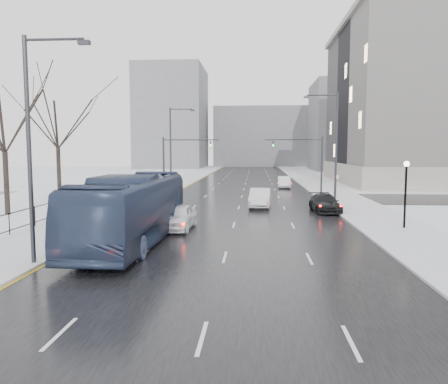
% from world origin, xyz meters
% --- Properties ---
extents(road, '(16.00, 150.00, 0.04)m').
position_xyz_m(road, '(0.00, 60.00, 0.02)').
color(road, black).
rests_on(road, ground).
extents(cross_road, '(130.00, 10.00, 0.04)m').
position_xyz_m(cross_road, '(0.00, 48.00, 0.02)').
color(cross_road, black).
rests_on(cross_road, ground).
extents(sidewalk_left, '(5.00, 150.00, 0.16)m').
position_xyz_m(sidewalk_left, '(-10.50, 60.00, 0.08)').
color(sidewalk_left, silver).
rests_on(sidewalk_left, ground).
extents(sidewalk_right, '(5.00, 150.00, 0.16)m').
position_xyz_m(sidewalk_right, '(10.50, 60.00, 0.08)').
color(sidewalk_right, silver).
rests_on(sidewalk_right, ground).
extents(park_strip, '(14.00, 150.00, 0.12)m').
position_xyz_m(park_strip, '(-20.00, 60.00, 0.06)').
color(park_strip, white).
rests_on(park_strip, ground).
extents(tree_park_d, '(8.75, 8.75, 12.50)m').
position_xyz_m(tree_park_d, '(-17.80, 34.00, 0.00)').
color(tree_park_d, black).
rests_on(tree_park_d, ground).
extents(tree_park_e, '(9.45, 9.45, 13.50)m').
position_xyz_m(tree_park_e, '(-18.20, 44.00, 0.00)').
color(tree_park_e, black).
rests_on(tree_park_e, ground).
extents(iron_fence, '(0.06, 70.00, 1.30)m').
position_xyz_m(iron_fence, '(-13.00, 30.00, 0.91)').
color(iron_fence, black).
rests_on(iron_fence, sidewalk_left).
extents(streetlight_r_mid, '(2.95, 0.25, 10.00)m').
position_xyz_m(streetlight_r_mid, '(8.17, 40.00, 5.62)').
color(streetlight_r_mid, '#2D2D33').
rests_on(streetlight_r_mid, ground).
extents(streetlight_l_near, '(2.95, 0.25, 10.00)m').
position_xyz_m(streetlight_l_near, '(-8.17, 20.00, 5.62)').
color(streetlight_l_near, '#2D2D33').
rests_on(streetlight_l_near, ground).
extents(streetlight_l_far, '(2.95, 0.25, 10.00)m').
position_xyz_m(streetlight_l_far, '(-8.17, 52.00, 5.62)').
color(streetlight_l_far, '#2D2D33').
rests_on(streetlight_l_far, ground).
extents(lamppost_r_mid, '(0.36, 0.36, 4.28)m').
position_xyz_m(lamppost_r_mid, '(11.00, 30.00, 2.94)').
color(lamppost_r_mid, black).
rests_on(lamppost_r_mid, sidewalk_right).
extents(mast_signal_right, '(6.10, 0.33, 6.50)m').
position_xyz_m(mast_signal_right, '(7.33, 48.00, 4.11)').
color(mast_signal_right, '#2D2D33').
rests_on(mast_signal_right, ground).
extents(mast_signal_left, '(6.10, 0.33, 6.50)m').
position_xyz_m(mast_signal_left, '(-7.33, 48.00, 4.11)').
color(mast_signal_left, '#2D2D33').
rests_on(mast_signal_left, ground).
extents(no_uturn_sign, '(0.60, 0.06, 2.70)m').
position_xyz_m(no_uturn_sign, '(9.20, 44.00, 2.30)').
color(no_uturn_sign, '#2D2D33').
rests_on(no_uturn_sign, sidewalk_right).
extents(bldg_far_right, '(24.00, 20.00, 22.00)m').
position_xyz_m(bldg_far_right, '(28.00, 115.00, 11.00)').
color(bldg_far_right, slate).
rests_on(bldg_far_right, ground).
extents(bldg_far_left, '(18.00, 22.00, 28.00)m').
position_xyz_m(bldg_far_left, '(-22.00, 125.00, 14.00)').
color(bldg_far_left, slate).
rests_on(bldg_far_left, ground).
extents(bldg_far_center, '(30.00, 18.00, 18.00)m').
position_xyz_m(bldg_far_center, '(4.00, 140.00, 9.00)').
color(bldg_far_center, slate).
rests_on(bldg_far_center, ground).
extents(bus, '(3.34, 13.61, 3.78)m').
position_xyz_m(bus, '(-5.23, 24.80, 1.93)').
color(bus, navy).
rests_on(bus, road).
extents(sedan_center_near, '(2.08, 4.80, 1.61)m').
position_xyz_m(sedan_center_near, '(-3.50, 29.08, 0.85)').
color(sedan_center_near, white).
rests_on(sedan_center_near, road).
extents(sedan_right_near, '(2.09, 5.20, 1.68)m').
position_xyz_m(sedan_right_near, '(1.89, 40.32, 0.88)').
color(sedan_right_near, silver).
rests_on(sedan_right_near, road).
extents(sedan_right_far, '(2.33, 5.09, 1.44)m').
position_xyz_m(sedan_right_far, '(7.20, 37.81, 0.76)').
color(sedan_right_far, black).
rests_on(sedan_right_far, road).
extents(sedan_right_distant, '(1.75, 4.69, 1.53)m').
position_xyz_m(sedan_right_distant, '(5.34, 60.45, 0.80)').
color(sedan_right_distant, white).
rests_on(sedan_right_distant, road).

